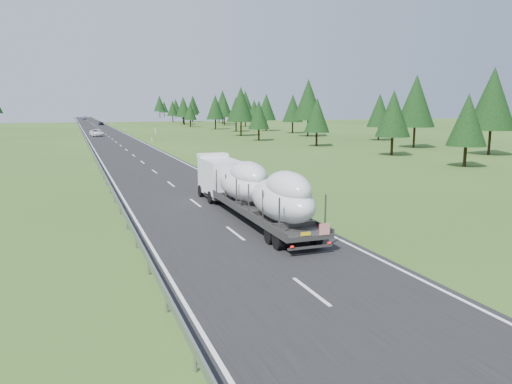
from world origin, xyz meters
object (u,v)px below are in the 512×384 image
object	(u,v)px
distant_car_blue	(85,118)
distant_van	(96,133)
highway_sign	(155,132)
boat_truck	(251,187)
distant_car_dark	(101,123)

from	to	relation	value
distant_car_blue	distant_van	bearing A→B (deg)	-89.22
highway_sign	distant_van	distance (m)	23.32
distant_van	distant_car_blue	bearing A→B (deg)	86.49
highway_sign	boat_truck	size ratio (longest dim) A/B	0.15
distant_van	distant_car_dark	distance (m)	66.89
distant_car_dark	boat_truck	bearing A→B (deg)	-93.53
distant_car_dark	highway_sign	bearing A→B (deg)	-90.27
distant_car_dark	distant_car_blue	bearing A→B (deg)	89.13
highway_sign	distant_car_blue	bearing A→B (deg)	92.83
highway_sign	boat_truck	xyz separation A→B (m)	(-5.19, -67.94, 0.14)
highway_sign	distant_car_dark	distance (m)	88.04
highway_sign	distant_van	size ratio (longest dim) A/B	0.47
highway_sign	distant_van	bearing A→B (deg)	114.60
boat_truck	distant_car_dark	distance (m)	155.84
distant_van	distant_car_blue	world-z (taller)	distant_van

